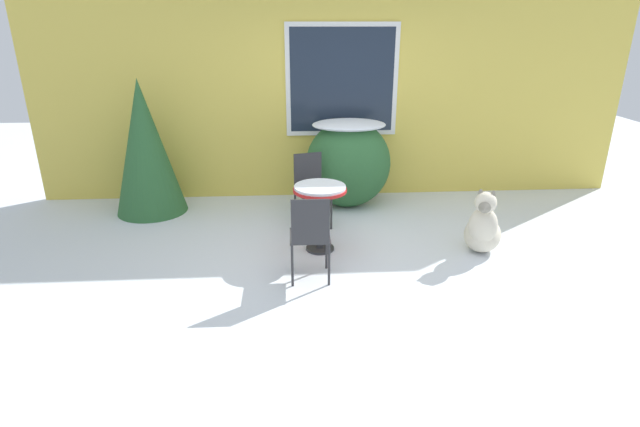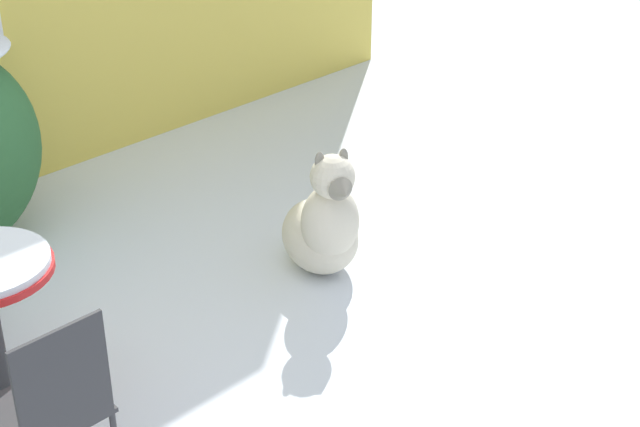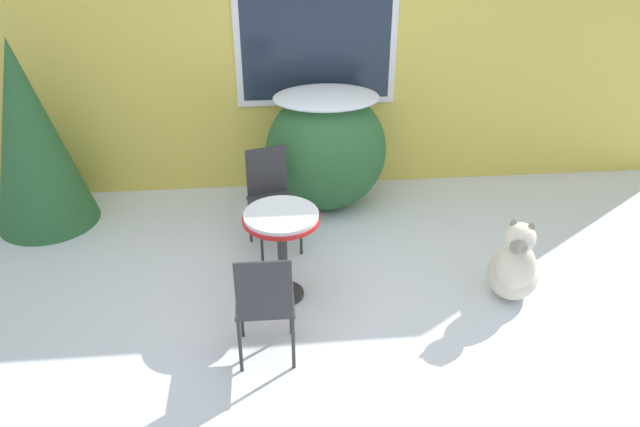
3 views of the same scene
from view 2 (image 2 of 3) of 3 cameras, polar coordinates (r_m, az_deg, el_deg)
The scene contains 3 objects.
ground_plane at distance 4.29m, azimuth -11.99°, elevation -11.12°, with size 16.00×16.00×0.00m, color silver.
patio_chair_far_side at distance 3.58m, azimuth -15.34°, elevation -10.87°, with size 0.38×0.38×0.86m.
dog at distance 4.96m, azimuth 0.23°, elevation -0.74°, with size 0.55×0.68×0.74m.
Camera 2 is at (-1.67, -2.90, 2.69)m, focal length 55.00 mm.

